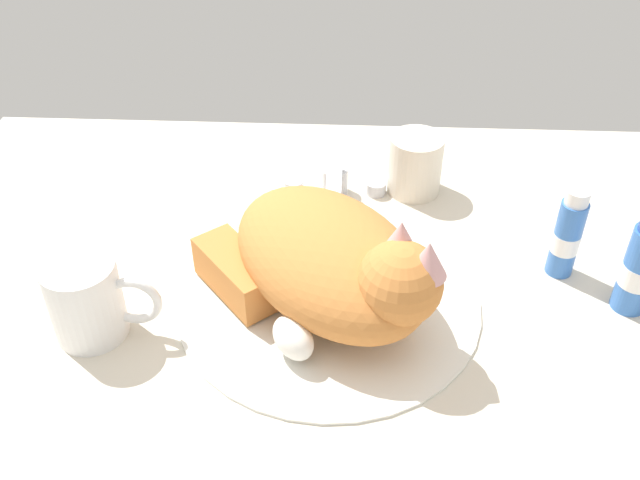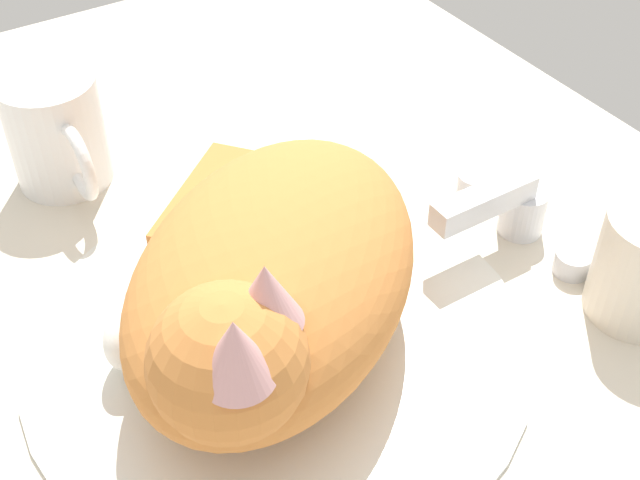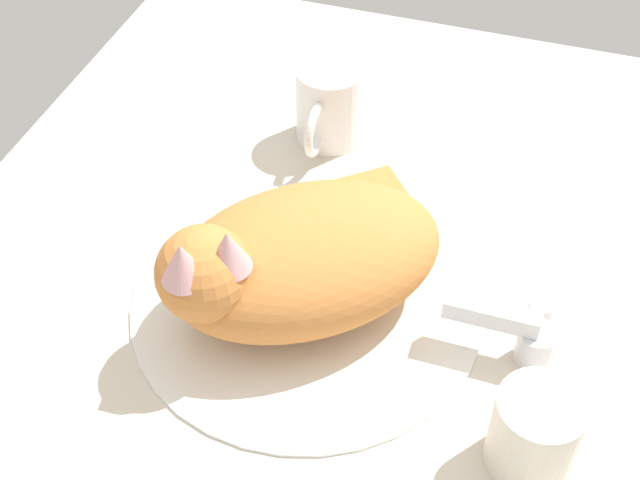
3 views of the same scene
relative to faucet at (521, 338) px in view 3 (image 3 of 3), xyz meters
The scene contains 6 objects.
ground_plane 21.42cm from the faucet, 90.00° to the right, with size 110.00×82.50×3.00cm, color beige.
sink_basin 21.14cm from the faucet, 90.00° to the right, with size 35.18×35.18×0.74cm, color silver.
faucet is the anchor object (origin of this frame).
cat 22.49cm from the faucet, 88.56° to the right, with size 31.54×31.74×14.67cm.
coffee_mug 37.32cm from the faucet, 133.74° to the right, with size 12.39×7.99×9.62cm.
rinse_cup 11.40cm from the faucet, 12.85° to the left, with size 7.39×7.39×8.43cm.
Camera 3 is at (53.78, 18.79, 66.82)cm, focal length 49.09 mm.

